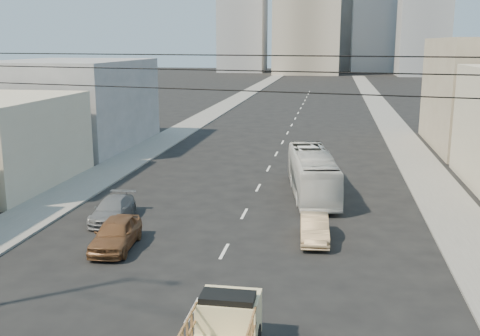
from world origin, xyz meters
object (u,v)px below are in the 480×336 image
(sedan_brown, at_px, (116,234))
(sedan_tan, at_px, (314,228))
(sedan_grey, at_px, (113,210))
(city_bus, at_px, (312,173))
(flatbed_pickup, at_px, (223,332))

(sedan_brown, bearing_deg, sedan_tan, 10.73)
(sedan_tan, relative_size, sedan_grey, 0.90)
(city_bus, xyz_separation_m, sedan_tan, (0.47, -8.64, -0.78))
(sedan_brown, xyz_separation_m, sedan_tan, (9.23, 2.60, -0.10))
(sedan_brown, height_order, sedan_tan, sedan_brown)
(city_bus, bearing_deg, flatbed_pickup, -103.65)
(flatbed_pickup, relative_size, sedan_tan, 1.14)
(sedan_brown, distance_m, sedan_grey, 4.39)
(city_bus, bearing_deg, sedan_brown, -136.33)
(city_bus, height_order, sedan_brown, city_bus)
(sedan_brown, height_order, sedan_grey, sedan_brown)
(flatbed_pickup, bearing_deg, sedan_grey, 123.97)
(flatbed_pickup, height_order, sedan_tan, flatbed_pickup)
(sedan_brown, xyz_separation_m, sedan_grey, (-1.78, 4.02, -0.11))
(city_bus, height_order, sedan_tan, city_bus)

